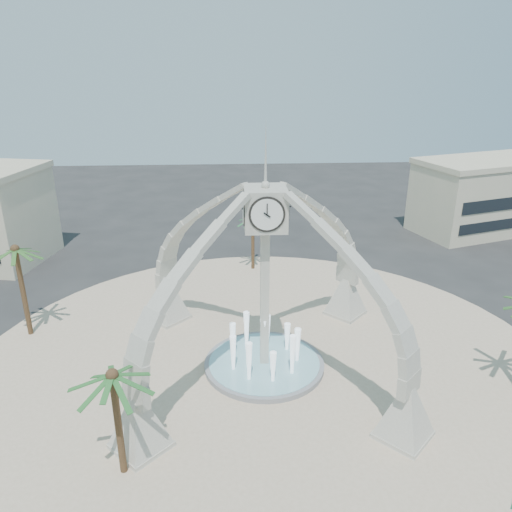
{
  "coord_description": "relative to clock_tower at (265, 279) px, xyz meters",
  "views": [
    {
      "loc": [
        -2.19,
        -28.33,
        19.24
      ],
      "look_at": [
        -0.44,
        2.0,
        7.24
      ],
      "focal_mm": 35.0,
      "sensor_mm": 36.0,
      "label": 1
    }
  ],
  "objects": [
    {
      "name": "ground",
      "position": [
        0.0,
        0.0,
        -6.49
      ],
      "size": [
        140.0,
        140.0,
        0.0
      ],
      "primitive_type": "plane",
      "color": "#282828",
      "rests_on": "ground"
    },
    {
      "name": "plaza",
      "position": [
        0.0,
        0.0,
        -6.46
      ],
      "size": [
        40.0,
        40.0,
        0.06
      ],
      "primitive_type": "cylinder",
      "color": "beige",
      "rests_on": "ground"
    },
    {
      "name": "clock_tower",
      "position": [
        0.0,
        0.0,
        0.0
      ],
      "size": [
        17.94,
        17.94,
        16.3
      ],
      "color": "beige",
      "rests_on": "ground"
    },
    {
      "name": "fountain",
      "position": [
        0.0,
        0.0,
        -6.2
      ],
      "size": [
        8.0,
        8.0,
        3.62
      ],
      "color": "gray",
      "rests_on": "ground"
    },
    {
      "name": "building_ne",
      "position": [
        30.0,
        28.0,
        -2.18
      ],
      "size": [
        21.87,
        14.17,
        8.6
      ],
      "rotation": [
        0.0,
        0.0,
        0.31
      ],
      "color": "#BFB595",
      "rests_on": "ground"
    },
    {
      "name": "palm_west",
      "position": [
        -17.2,
        5.29,
        0.24
      ],
      "size": [
        4.25,
        4.25,
        7.59
      ],
      "rotation": [
        0.0,
        0.0,
        0.1
      ],
      "color": "brown",
      "rests_on": "ground"
    },
    {
      "name": "palm_north",
      "position": [
        0.12,
        16.91,
        -1.24
      ],
      "size": [
        3.45,
        3.45,
        5.97
      ],
      "rotation": [
        0.0,
        0.0,
        -0.03
      ],
      "color": "brown",
      "rests_on": "ground"
    },
    {
      "name": "palm_south",
      "position": [
        -7.68,
        -8.7,
        -0.83
      ],
      "size": [
        4.49,
        4.49,
        6.46
      ],
      "rotation": [
        0.0,
        0.0,
        -0.19
      ],
      "color": "brown",
      "rests_on": "ground"
    }
  ]
}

